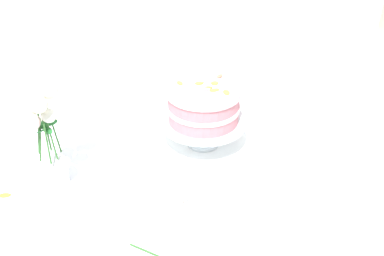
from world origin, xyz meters
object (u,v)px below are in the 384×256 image
dining_table (186,192)px  teacup (170,205)px  cake_stand (203,124)px  flower_vase (48,141)px  layer_cake (204,104)px

dining_table → teacup: 0.23m
dining_table → cake_stand: cake_stand is taller
dining_table → teacup: size_ratio=11.89×
cake_stand → flower_vase: (-0.49, 0.06, 0.07)m
layer_cake → teacup: layer_cake is taller
layer_cake → teacup: 0.38m
cake_stand → teacup: cake_stand is taller
cake_stand → teacup: size_ratio=2.46×
dining_table → layer_cake: bearing=36.9°
dining_table → flower_vase: flower_vase is taller
cake_stand → layer_cake: bearing=12.0°
layer_cake → dining_table: bearing=-143.1°
layer_cake → flower_vase: bearing=172.6°
teacup → cake_stand: bearing=42.0°
dining_table → cake_stand: (0.13, 0.10, 0.17)m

